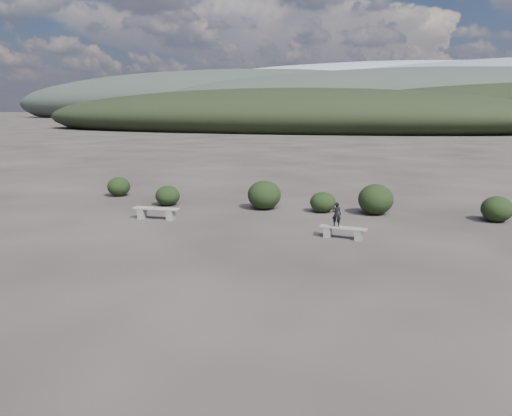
% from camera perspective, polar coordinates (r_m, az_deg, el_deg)
% --- Properties ---
extents(ground, '(1200.00, 1200.00, 0.00)m').
position_cam_1_polar(ground, '(13.99, -5.37, -7.03)').
color(ground, '#292320').
rests_on(ground, ground).
extents(bench_left, '(1.91, 0.54, 0.47)m').
position_cam_1_polar(bench_left, '(20.52, -11.35, -0.49)').
color(bench_left, gray).
rests_on(bench_left, ground).
extents(bench_right, '(1.65, 0.47, 0.41)m').
position_cam_1_polar(bench_right, '(17.37, 9.92, -2.68)').
color(bench_right, gray).
rests_on(bench_right, ground).
extents(seated_person, '(0.34, 0.25, 0.85)m').
position_cam_1_polar(seated_person, '(17.30, 9.20, -0.72)').
color(seated_person, black).
rests_on(seated_person, bench_right).
extents(shrub_a, '(1.12, 1.12, 0.91)m').
position_cam_1_polar(shrub_a, '(23.33, -10.07, 1.39)').
color(shrub_a, black).
rests_on(shrub_a, ground).
extents(shrub_b, '(1.49, 1.49, 1.27)m').
position_cam_1_polar(shrub_b, '(22.12, 0.95, 1.50)').
color(shrub_b, black).
rests_on(shrub_b, ground).
extents(shrub_c, '(1.10, 1.10, 0.88)m').
position_cam_1_polar(shrub_c, '(21.65, 7.64, 0.66)').
color(shrub_c, black).
rests_on(shrub_c, ground).
extents(shrub_d, '(1.47, 1.47, 1.29)m').
position_cam_1_polar(shrub_d, '(21.60, 13.52, 0.97)').
color(shrub_d, black).
rests_on(shrub_d, ground).
extents(shrub_e, '(1.22, 1.22, 1.02)m').
position_cam_1_polar(shrub_e, '(21.83, 25.84, -0.11)').
color(shrub_e, black).
rests_on(shrub_e, ground).
extents(shrub_f, '(1.16, 1.16, 0.98)m').
position_cam_1_polar(shrub_f, '(26.46, -15.42, 2.38)').
color(shrub_f, black).
rests_on(shrub_f, ground).
extents(mountain_ridges, '(500.00, 400.00, 56.00)m').
position_cam_1_polar(mountain_ridges, '(351.48, 16.93, 11.80)').
color(mountain_ridges, black).
rests_on(mountain_ridges, ground).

